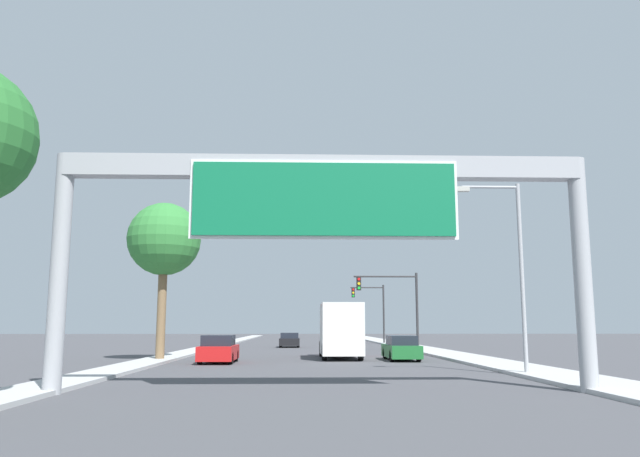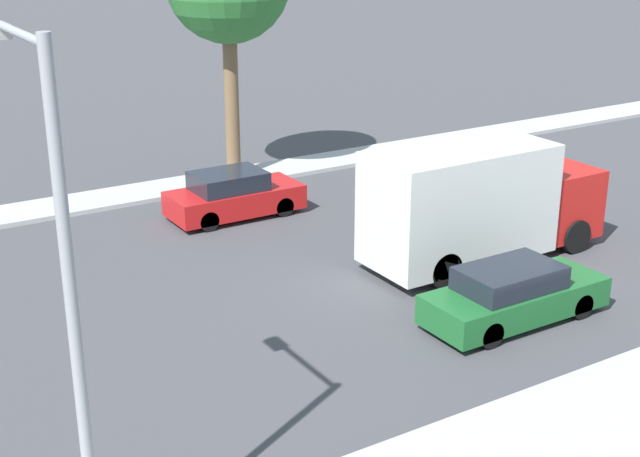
% 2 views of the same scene
% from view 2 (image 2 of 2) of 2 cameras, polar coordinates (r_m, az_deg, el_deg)
% --- Properties ---
extents(car_far_left, '(1.75, 4.72, 1.45)m').
position_cam_2_polar(car_far_left, '(21.96, 12.29, -4.17)').
color(car_far_left, '#1E662D').
rests_on(car_far_left, ground).
extents(car_mid_left, '(1.86, 4.32, 1.52)m').
position_cam_2_polar(car_mid_left, '(28.81, -5.56, 2.12)').
color(car_mid_left, red).
rests_on(car_mid_left, ground).
extents(truck_box_primary, '(2.43, 7.29, 3.38)m').
position_cam_2_polar(truck_box_primary, '(25.17, 10.08, 1.62)').
color(truck_box_primary, red).
rests_on(truck_box_primary, ground).
extents(street_lamp_right, '(2.81, 0.28, 8.09)m').
position_cam_2_polar(street_lamp_right, '(12.43, -16.24, -2.84)').
color(street_lamp_right, '#9EA0A5').
rests_on(street_lamp_right, ground).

